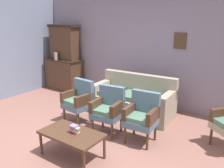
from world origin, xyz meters
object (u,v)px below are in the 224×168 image
object	(u,v)px
side_cabinet	(64,74)
floral_couch	(133,101)
book_stack_on_table	(75,129)
armchair_row_middle	(142,115)
armchair_by_doorway	(108,108)
armchair_near_cabinet	(79,99)
vase_on_cabinet	(56,56)
coffee_table	(72,135)

from	to	relation	value
side_cabinet	floral_couch	distance (m)	2.79
floral_couch	book_stack_on_table	size ratio (longest dim) A/B	11.56
side_cabinet	armchair_row_middle	world-z (taller)	side_cabinet
side_cabinet	book_stack_on_table	world-z (taller)	side_cabinet
armchair_by_doorway	armchair_row_middle	bearing A→B (deg)	5.69
floral_couch	armchair_row_middle	bearing A→B (deg)	-53.36
armchair_near_cabinet	armchair_row_middle	world-z (taller)	same
armchair_by_doorway	book_stack_on_table	distance (m)	0.98
vase_on_cabinet	side_cabinet	bearing A→B (deg)	59.25
coffee_table	armchair_row_middle	bearing A→B (deg)	57.67
vase_on_cabinet	armchair_row_middle	distance (m)	3.84
side_cabinet	book_stack_on_table	distance (m)	3.80
side_cabinet	floral_couch	xyz separation A→B (m)	(2.74, -0.50, -0.14)
book_stack_on_table	floral_couch	bearing A→B (deg)	92.73
floral_couch	book_stack_on_table	bearing A→B (deg)	-87.27
side_cabinet	coffee_table	world-z (taller)	side_cabinet
vase_on_cabinet	armchair_row_middle	size ratio (longest dim) A/B	0.25
armchair_by_doorway	coffee_table	size ratio (longest dim) A/B	0.90
floral_couch	armchair_by_doorway	bearing A→B (deg)	-87.63
vase_on_cabinet	armchair_near_cabinet	xyz separation A→B (m)	(2.10, -1.33, -0.54)
vase_on_cabinet	armchair_row_middle	world-z (taller)	vase_on_cabinet
armchair_by_doorway	book_stack_on_table	size ratio (longest dim) A/B	5.63
armchair_by_doorway	floral_couch	bearing A→B (deg)	92.37
side_cabinet	floral_couch	bearing A→B (deg)	-10.43
book_stack_on_table	side_cabinet	bearing A→B (deg)	138.38
floral_couch	armchair_near_cabinet	bearing A→B (deg)	-126.78
floral_couch	coffee_table	size ratio (longest dim) A/B	1.85
side_cabinet	vase_on_cabinet	world-z (taller)	vase_on_cabinet
side_cabinet	book_stack_on_table	xyz separation A→B (m)	(2.84, -2.52, 0.02)
armchair_near_cabinet	book_stack_on_table	xyz separation A→B (m)	(0.84, -1.02, -0.01)
floral_couch	book_stack_on_table	world-z (taller)	floral_couch
armchair_row_middle	coffee_table	distance (m)	1.27
vase_on_cabinet	armchair_near_cabinet	world-z (taller)	vase_on_cabinet
armchair_near_cabinet	coffee_table	bearing A→B (deg)	-52.61
vase_on_cabinet	book_stack_on_table	xyz separation A→B (m)	(2.94, -2.34, -0.56)
armchair_row_middle	armchair_near_cabinet	bearing A→B (deg)	-178.98
floral_couch	armchair_row_middle	size ratio (longest dim) A/B	2.05
armchair_by_doorway	coffee_table	bearing A→B (deg)	-89.70
floral_couch	armchair_near_cabinet	world-z (taller)	same
vase_on_cabinet	coffee_table	distance (m)	3.80
coffee_table	book_stack_on_table	world-z (taller)	book_stack_on_table
side_cabinet	armchair_near_cabinet	bearing A→B (deg)	-37.07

